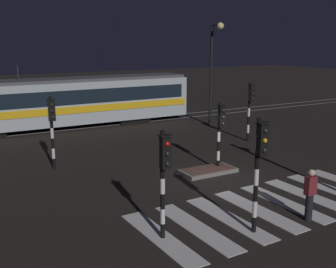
{
  "coord_description": "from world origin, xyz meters",
  "views": [
    {
      "loc": [
        -9.76,
        -13.17,
        5.67
      ],
      "look_at": [
        -0.57,
        3.29,
        1.4
      ],
      "focal_mm": 44.57,
      "sensor_mm": 36.0,
      "label": 1
    }
  ],
  "objects_px": {
    "tram": "(62,102)",
    "street_lamp_trackside_right": "(214,61)",
    "traffic_light_corner_far_right": "(250,103)",
    "pedestrian_waiting_at_kerb": "(310,195)",
    "traffic_light_corner_near_left": "(164,169)",
    "traffic_light_median_centre": "(220,126)",
    "traffic_light_corner_far_left": "(52,122)",
    "traffic_light_kerb_mid_left": "(259,159)"
  },
  "relations": [
    {
      "from": "traffic_light_corner_near_left",
      "to": "traffic_light_corner_far_left",
      "type": "relative_size",
      "value": 0.99
    },
    {
      "from": "traffic_light_corner_far_left",
      "to": "tram",
      "type": "height_order",
      "value": "tram"
    },
    {
      "from": "traffic_light_corner_far_left",
      "to": "tram",
      "type": "distance_m",
      "value": 9.04
    },
    {
      "from": "traffic_light_kerb_mid_left",
      "to": "street_lamp_trackside_right",
      "type": "height_order",
      "value": "street_lamp_trackside_right"
    },
    {
      "from": "traffic_light_corner_near_left",
      "to": "pedestrian_waiting_at_kerb",
      "type": "height_order",
      "value": "traffic_light_corner_near_left"
    },
    {
      "from": "tram",
      "to": "pedestrian_waiting_at_kerb",
      "type": "relative_size",
      "value": 10.27
    },
    {
      "from": "traffic_light_corner_far_left",
      "to": "street_lamp_trackside_right",
      "type": "bearing_deg",
      "value": 21.19
    },
    {
      "from": "traffic_light_median_centre",
      "to": "pedestrian_waiting_at_kerb",
      "type": "xyz_separation_m",
      "value": [
        -0.63,
        -5.7,
        -1.12
      ]
    },
    {
      "from": "street_lamp_trackside_right",
      "to": "pedestrian_waiting_at_kerb",
      "type": "height_order",
      "value": "street_lamp_trackside_right"
    },
    {
      "from": "tram",
      "to": "street_lamp_trackside_right",
      "type": "bearing_deg",
      "value": -23.85
    },
    {
      "from": "traffic_light_corner_far_left",
      "to": "tram",
      "type": "bearing_deg",
      "value": 72.08
    },
    {
      "from": "traffic_light_median_centre",
      "to": "traffic_light_corner_far_right",
      "type": "distance_m",
      "value": 5.88
    },
    {
      "from": "traffic_light_kerb_mid_left",
      "to": "pedestrian_waiting_at_kerb",
      "type": "height_order",
      "value": "traffic_light_kerb_mid_left"
    },
    {
      "from": "traffic_light_corner_near_left",
      "to": "traffic_light_median_centre",
      "type": "bearing_deg",
      "value": 40.91
    },
    {
      "from": "street_lamp_trackside_right",
      "to": "pedestrian_waiting_at_kerb",
      "type": "xyz_separation_m",
      "value": [
        -6.12,
        -14.05,
        -3.44
      ]
    },
    {
      "from": "tram",
      "to": "traffic_light_median_centre",
      "type": "bearing_deg",
      "value": -73.88
    },
    {
      "from": "traffic_light_median_centre",
      "to": "traffic_light_corner_far_right",
      "type": "xyz_separation_m",
      "value": [
        4.66,
        3.57,
        0.22
      ]
    },
    {
      "from": "traffic_light_corner_near_left",
      "to": "traffic_light_corner_far_left",
      "type": "distance_m",
      "value": 8.43
    },
    {
      "from": "traffic_light_median_centre",
      "to": "street_lamp_trackside_right",
      "type": "relative_size",
      "value": 0.45
    },
    {
      "from": "traffic_light_corner_far_right",
      "to": "pedestrian_waiting_at_kerb",
      "type": "relative_size",
      "value": 1.96
    },
    {
      "from": "tram",
      "to": "traffic_light_kerb_mid_left",
      "type": "bearing_deg",
      "value": -87.31
    },
    {
      "from": "traffic_light_corner_near_left",
      "to": "tram",
      "type": "bearing_deg",
      "value": 84.16
    },
    {
      "from": "traffic_light_corner_far_right",
      "to": "street_lamp_trackside_right",
      "type": "distance_m",
      "value": 5.29
    },
    {
      "from": "traffic_light_kerb_mid_left",
      "to": "traffic_light_corner_far_left",
      "type": "relative_size",
      "value": 1.07
    },
    {
      "from": "traffic_light_median_centre",
      "to": "tram",
      "type": "relative_size",
      "value": 0.17
    },
    {
      "from": "traffic_light_median_centre",
      "to": "street_lamp_trackside_right",
      "type": "distance_m",
      "value": 10.26
    },
    {
      "from": "traffic_light_kerb_mid_left",
      "to": "traffic_light_corner_near_left",
      "type": "xyz_separation_m",
      "value": [
        -2.58,
        1.0,
        -0.18
      ]
    },
    {
      "from": "pedestrian_waiting_at_kerb",
      "to": "traffic_light_corner_far_left",
      "type": "bearing_deg",
      "value": 121.13
    },
    {
      "from": "street_lamp_trackside_right",
      "to": "traffic_light_median_centre",
      "type": "bearing_deg",
      "value": -123.3
    },
    {
      "from": "traffic_light_kerb_mid_left",
      "to": "tram",
      "type": "height_order",
      "value": "tram"
    },
    {
      "from": "traffic_light_corner_far_right",
      "to": "street_lamp_trackside_right",
      "type": "bearing_deg",
      "value": 80.23
    },
    {
      "from": "traffic_light_corner_far_right",
      "to": "pedestrian_waiting_at_kerb",
      "type": "xyz_separation_m",
      "value": [
        -5.3,
        -9.27,
        -1.34
      ]
    },
    {
      "from": "traffic_light_corner_far_right",
      "to": "traffic_light_median_centre",
      "type": "bearing_deg",
      "value": -142.56
    },
    {
      "from": "traffic_light_kerb_mid_left",
      "to": "pedestrian_waiting_at_kerb",
      "type": "relative_size",
      "value": 2.05
    },
    {
      "from": "traffic_light_median_centre",
      "to": "pedestrian_waiting_at_kerb",
      "type": "height_order",
      "value": "traffic_light_median_centre"
    },
    {
      "from": "traffic_light_corner_far_right",
      "to": "traffic_light_corner_far_left",
      "type": "distance_m",
      "value": 11.02
    },
    {
      "from": "street_lamp_trackside_right",
      "to": "traffic_light_corner_near_left",
      "type": "bearing_deg",
      "value": -129.81
    },
    {
      "from": "traffic_light_median_centre",
      "to": "traffic_light_corner_far_right",
      "type": "height_order",
      "value": "traffic_light_corner_far_right"
    },
    {
      "from": "traffic_light_corner_far_left",
      "to": "tram",
      "type": "xyz_separation_m",
      "value": [
        2.78,
        8.59,
        -0.4
      ]
    },
    {
      "from": "traffic_light_corner_far_right",
      "to": "traffic_light_corner_far_left",
      "type": "xyz_separation_m",
      "value": [
        -11.01,
        0.19,
        -0.06
      ]
    },
    {
      "from": "traffic_light_median_centre",
      "to": "traffic_light_corner_far_left",
      "type": "height_order",
      "value": "traffic_light_corner_far_left"
    },
    {
      "from": "traffic_light_kerb_mid_left",
      "to": "traffic_light_corner_far_left",
      "type": "height_order",
      "value": "traffic_light_kerb_mid_left"
    }
  ]
}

